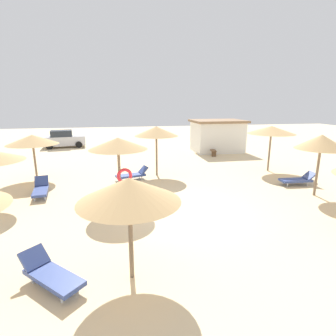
{
  "coord_description": "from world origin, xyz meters",
  "views": [
    {
      "loc": [
        -2.48,
        -9.84,
        4.46
      ],
      "look_at": [
        0.0,
        3.0,
        1.2
      ],
      "focal_mm": 28.31,
      "sensor_mm": 36.0,
      "label": 1
    }
  ],
  "objects_px": {
    "parasol_6": "(32,140)",
    "lounger_0": "(133,175)",
    "lounger_3": "(41,189)",
    "parked_car": "(64,139)",
    "parasol_8": "(271,130)",
    "lounger_2": "(50,274)",
    "parasol_0": "(156,131)",
    "beach_cabana": "(217,135)",
    "lounger_1": "(298,179)",
    "parasol_7": "(118,145)",
    "parasol_2": "(129,190)",
    "parasol_1": "(321,142)",
    "bench_0": "(213,151)"
  },
  "relations": [
    {
      "from": "parasol_1",
      "to": "lounger_3",
      "type": "height_order",
      "value": "parasol_1"
    },
    {
      "from": "beach_cabana",
      "to": "parasol_7",
      "type": "bearing_deg",
      "value": -127.79
    },
    {
      "from": "parasol_2",
      "to": "parked_car",
      "type": "relative_size",
      "value": 0.64
    },
    {
      "from": "lounger_3",
      "to": "bench_0",
      "type": "distance_m",
      "value": 14.28
    },
    {
      "from": "lounger_3",
      "to": "beach_cabana",
      "type": "distance_m",
      "value": 16.31
    },
    {
      "from": "lounger_1",
      "to": "lounger_3",
      "type": "xyz_separation_m",
      "value": [
        -13.49,
        0.88,
        0.01
      ]
    },
    {
      "from": "parasol_0",
      "to": "parasol_2",
      "type": "distance_m",
      "value": 10.06
    },
    {
      "from": "parasol_8",
      "to": "lounger_2",
      "type": "xyz_separation_m",
      "value": [
        -11.59,
        -9.38,
        -2.39
      ]
    },
    {
      "from": "parasol_6",
      "to": "beach_cabana",
      "type": "relative_size",
      "value": 0.61
    },
    {
      "from": "parasol_6",
      "to": "lounger_0",
      "type": "xyz_separation_m",
      "value": [
        5.61,
        -1.23,
        -2.04
      ]
    },
    {
      "from": "parasol_1",
      "to": "parasol_6",
      "type": "distance_m",
      "value": 15.29
    },
    {
      "from": "parasol_6",
      "to": "lounger_3",
      "type": "bearing_deg",
      "value": -71.89
    },
    {
      "from": "bench_0",
      "to": "lounger_0",
      "type": "bearing_deg",
      "value": -139.6
    },
    {
      "from": "lounger_2",
      "to": "parasol_0",
      "type": "bearing_deg",
      "value": 67.03
    },
    {
      "from": "parasol_6",
      "to": "lounger_1",
      "type": "bearing_deg",
      "value": -15.31
    },
    {
      "from": "lounger_0",
      "to": "parasol_8",
      "type": "bearing_deg",
      "value": 2.72
    },
    {
      "from": "lounger_3",
      "to": "beach_cabana",
      "type": "height_order",
      "value": "beach_cabana"
    },
    {
      "from": "lounger_3",
      "to": "parked_car",
      "type": "xyz_separation_m",
      "value": [
        -1.52,
        14.85,
        0.5
      ]
    },
    {
      "from": "bench_0",
      "to": "beach_cabana",
      "type": "xyz_separation_m",
      "value": [
        1.08,
        1.9,
        1.11
      ]
    },
    {
      "from": "parasol_6",
      "to": "parasol_7",
      "type": "distance_m",
      "value": 6.88
    },
    {
      "from": "parasol_1",
      "to": "lounger_1",
      "type": "distance_m",
      "value": 2.85
    },
    {
      "from": "parasol_6",
      "to": "parked_car",
      "type": "xyz_separation_m",
      "value": [
        -0.51,
        11.76,
        -1.53
      ]
    },
    {
      "from": "parasol_0",
      "to": "parasol_8",
      "type": "bearing_deg",
      "value": -3.17
    },
    {
      "from": "parasol_0",
      "to": "beach_cabana",
      "type": "bearing_deg",
      "value": 46.88
    },
    {
      "from": "lounger_3",
      "to": "parked_car",
      "type": "bearing_deg",
      "value": 95.83
    },
    {
      "from": "bench_0",
      "to": "parasol_8",
      "type": "bearing_deg",
      "value": -72.81
    },
    {
      "from": "parked_car",
      "to": "lounger_3",
      "type": "bearing_deg",
      "value": -84.17
    },
    {
      "from": "lounger_1",
      "to": "beach_cabana",
      "type": "xyz_separation_m",
      "value": [
        -0.59,
        10.79,
        1.14
      ]
    },
    {
      "from": "lounger_0",
      "to": "bench_0",
      "type": "relative_size",
      "value": 1.28
    },
    {
      "from": "bench_0",
      "to": "parasol_1",
      "type": "bearing_deg",
      "value": -82.47
    },
    {
      "from": "parked_car",
      "to": "beach_cabana",
      "type": "distance_m",
      "value": 15.26
    },
    {
      "from": "parasol_7",
      "to": "lounger_3",
      "type": "relative_size",
      "value": 1.55
    },
    {
      "from": "parasol_8",
      "to": "parked_car",
      "type": "bearing_deg",
      "value": 140.25
    },
    {
      "from": "parasol_6",
      "to": "bench_0",
      "type": "relative_size",
      "value": 1.85
    },
    {
      "from": "lounger_3",
      "to": "lounger_1",
      "type": "bearing_deg",
      "value": -3.74
    },
    {
      "from": "parasol_2",
      "to": "parasol_8",
      "type": "height_order",
      "value": "parasol_8"
    },
    {
      "from": "lounger_0",
      "to": "beach_cabana",
      "type": "xyz_separation_m",
      "value": [
        8.3,
        8.05,
        1.14
      ]
    },
    {
      "from": "parasol_0",
      "to": "lounger_0",
      "type": "relative_size",
      "value": 1.54
    },
    {
      "from": "lounger_3",
      "to": "beach_cabana",
      "type": "xyz_separation_m",
      "value": [
        12.9,
        9.91,
        1.13
      ]
    },
    {
      "from": "lounger_0",
      "to": "parasol_1",
      "type": "bearing_deg",
      "value": -26.95
    },
    {
      "from": "parasol_1",
      "to": "parasol_7",
      "type": "height_order",
      "value": "parasol_1"
    },
    {
      "from": "parasol_6",
      "to": "lounger_1",
      "type": "distance_m",
      "value": 15.17
    },
    {
      "from": "parasol_2",
      "to": "parasol_6",
      "type": "bearing_deg",
      "value": 116.18
    },
    {
      "from": "parasol_8",
      "to": "lounger_1",
      "type": "relative_size",
      "value": 1.57
    },
    {
      "from": "parasol_0",
      "to": "lounger_2",
      "type": "height_order",
      "value": "parasol_0"
    },
    {
      "from": "lounger_0",
      "to": "beach_cabana",
      "type": "distance_m",
      "value": 11.62
    },
    {
      "from": "parasol_7",
      "to": "lounger_1",
      "type": "bearing_deg",
      "value": 5.45
    },
    {
      "from": "parasol_1",
      "to": "bench_0",
      "type": "bearing_deg",
      "value": 97.53
    },
    {
      "from": "parasol_2",
      "to": "beach_cabana",
      "type": "xyz_separation_m",
      "value": [
        8.89,
        17.04,
        -0.93
      ]
    },
    {
      "from": "parasol_8",
      "to": "bench_0",
      "type": "relative_size",
      "value": 1.95
    }
  ]
}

